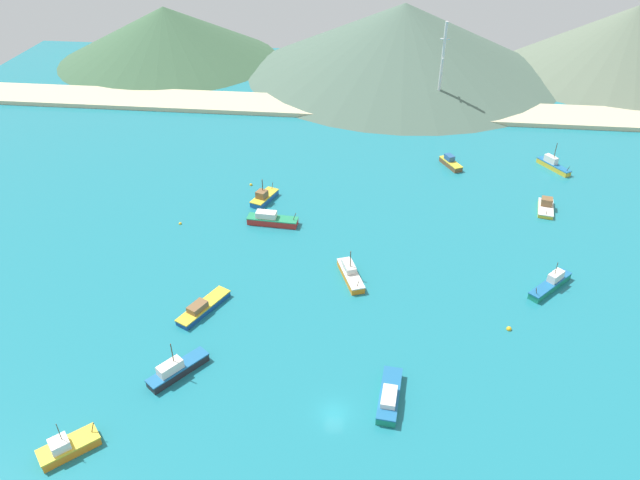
# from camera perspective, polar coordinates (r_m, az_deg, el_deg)

# --- Properties ---
(ground) EXTENTS (260.00, 280.00, 0.50)m
(ground) POSITION_cam_1_polar(r_m,az_deg,el_deg) (107.65, 2.78, -4.01)
(ground) COLOR teal
(fishing_boat_0) EXTENTS (5.31, 8.31, 5.51)m
(fishing_boat_0) POSITION_cam_1_polar(r_m,az_deg,el_deg) (130.99, -5.37, 4.08)
(fishing_boat_0) COLOR #1E5BA8
(fishing_boat_0) RESTS_ON ground
(fishing_boat_1) EXTENTS (3.69, 10.09, 2.33)m
(fishing_boat_1) POSITION_cam_1_polar(r_m,az_deg,el_deg) (87.19, 6.65, -14.57)
(fishing_boat_1) COLOR #198466
(fishing_boat_1) RESTS_ON ground
(fishing_boat_2) EXTENTS (7.87, 9.17, 6.27)m
(fishing_boat_2) POSITION_cam_1_polar(r_m,az_deg,el_deg) (92.33, -13.55, -11.91)
(fishing_boat_2) COLOR #232328
(fishing_boat_2) RESTS_ON ground
(fishing_boat_3) EXTENTS (5.34, 7.41, 2.60)m
(fishing_boat_3) POSITION_cam_1_polar(r_m,az_deg,el_deg) (148.69, 12.36, 7.23)
(fishing_boat_3) COLOR brown
(fishing_boat_3) RESTS_ON ground
(fishing_boat_4) EXTENTS (10.61, 3.41, 3.07)m
(fishing_boat_4) POSITION_cam_1_polar(r_m,az_deg,el_deg) (122.86, -4.67, 1.96)
(fishing_boat_4) COLOR red
(fishing_boat_4) RESTS_ON ground
(fishing_boat_5) EXTENTS (6.85, 8.82, 6.56)m
(fishing_boat_5) POSITION_cam_1_polar(r_m,az_deg,el_deg) (154.53, 21.35, 6.71)
(fishing_boat_5) COLOR gold
(fishing_boat_5) RESTS_ON ground
(fishing_boat_6) EXTENTS (4.43, 7.87, 2.50)m
(fishing_boat_6) POSITION_cam_1_polar(r_m,az_deg,el_deg) (136.10, 20.77, 2.99)
(fishing_boat_6) COLOR gold
(fishing_boat_6) RESTS_ON ground
(fishing_boat_8) EXTENTS (7.29, 10.89, 2.19)m
(fishing_boat_8) POSITION_cam_1_polar(r_m,az_deg,el_deg) (102.39, -11.14, -6.34)
(fishing_boat_8) COLOR #14478C
(fishing_boat_8) RESTS_ON ground
(fishing_boat_9) EXTENTS (8.84, 9.29, 5.42)m
(fishing_boat_9) POSITION_cam_1_polar(r_m,az_deg,el_deg) (112.69, 21.20, -3.91)
(fishing_boat_9) COLOR #198466
(fishing_boat_9) RESTS_ON ground
(fishing_boat_10) EXTENTS (5.71, 9.82, 5.73)m
(fishing_boat_10) POSITION_cam_1_polar(r_m,az_deg,el_deg) (107.61, 2.91, -3.23)
(fishing_boat_10) COLOR orange
(fishing_boat_10) RESTS_ON ground
(fishing_boat_11) EXTENTS (7.59, 7.31, 5.66)m
(fishing_boat_11) POSITION_cam_1_polar(r_m,az_deg,el_deg) (87.51, -22.97, -17.72)
(fishing_boat_11) COLOR orange
(fishing_boat_11) RESTS_ON ground
(buoy_0) EXTENTS (0.66, 0.66, 0.66)m
(buoy_0) POSITION_cam_1_polar(r_m,az_deg,el_deg) (138.03, -6.61, 5.26)
(buoy_0) COLOR gold
(buoy_0) RESTS_ON ground
(buoy_1) EXTENTS (0.62, 0.62, 0.62)m
(buoy_1) POSITION_cam_1_polar(r_m,az_deg,el_deg) (126.16, -13.21, 1.53)
(buoy_1) COLOR gold
(buoy_1) RESTS_ON ground
(buoy_2) EXTENTS (0.83, 0.83, 0.83)m
(buoy_2) POSITION_cam_1_polar(r_m,az_deg,el_deg) (102.14, 17.59, -8.09)
(buoy_2) COLOR gold
(buoy_2) RESTS_ON ground
(beach_strip) EXTENTS (247.00, 15.35, 1.20)m
(beach_strip) POSITION_cam_1_polar(r_m,az_deg,el_deg) (178.79, 4.65, 12.44)
(beach_strip) COLOR beige
(beach_strip) RESTS_ON ground
(hill_west) EXTENTS (76.99, 76.99, 18.01)m
(hill_west) POSITION_cam_1_polar(r_m,az_deg,el_deg) (228.81, -14.46, 18.58)
(hill_west) COLOR #3D6042
(hill_west) RESTS_ON ground
(hill_central) EXTENTS (102.96, 102.96, 22.73)m
(hill_central) POSITION_cam_1_polar(r_m,az_deg,el_deg) (208.02, 7.93, 18.47)
(hill_central) COLOR #4C6656
(hill_central) RESTS_ON ground
(hill_east) EXTENTS (78.49, 78.49, 22.16)m
(hill_east) POSITION_cam_1_polar(r_m,az_deg,el_deg) (229.21, 27.47, 16.54)
(hill_east) COLOR #60705B
(hill_east) RESTS_ON ground
(radio_tower) EXTENTS (2.56, 2.05, 25.62)m
(radio_tower) POSITION_cam_1_polar(r_m,az_deg,el_deg) (175.37, 11.53, 15.78)
(radio_tower) COLOR silver
(radio_tower) RESTS_ON ground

